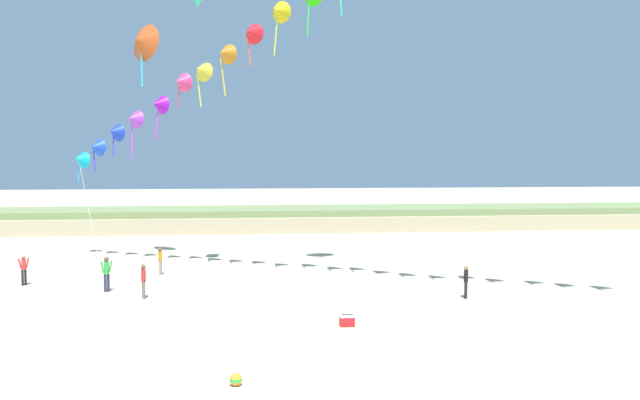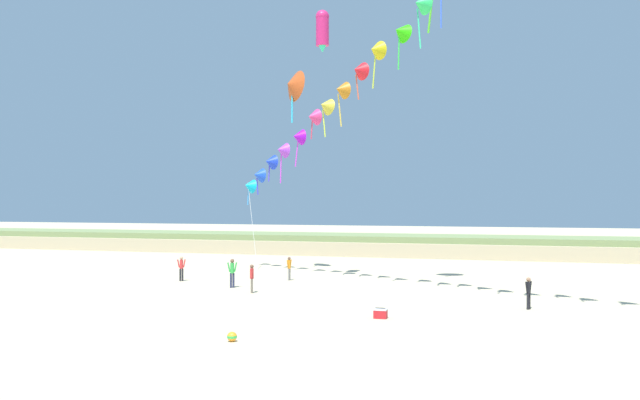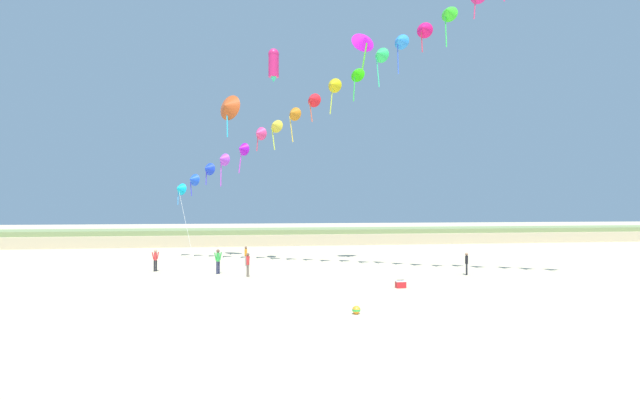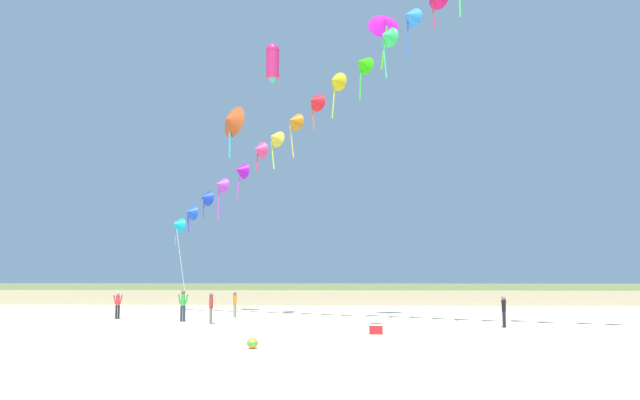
{
  "view_description": "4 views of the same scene",
  "coord_description": "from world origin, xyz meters",
  "px_view_note": "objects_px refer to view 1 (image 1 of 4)",
  "views": [
    {
      "loc": [
        -0.82,
        -17.57,
        6.54
      ],
      "look_at": [
        1.97,
        8.49,
        4.85
      ],
      "focal_mm": 38.0,
      "sensor_mm": 36.0,
      "label": 1
    },
    {
      "loc": [
        9.07,
        -21.08,
        5.08
      ],
      "look_at": [
        -0.55,
        10.35,
        5.18
      ],
      "focal_mm": 38.0,
      "sensor_mm": 36.0,
      "label": 2
    },
    {
      "loc": [
        -6.26,
        -19.62,
        4.65
      ],
      "look_at": [
        -1.31,
        10.49,
        5.07
      ],
      "focal_mm": 28.0,
      "sensor_mm": 36.0,
      "label": 3
    },
    {
      "loc": [
        2.89,
        -21.31,
        2.3
      ],
      "look_at": [
        0.34,
        10.98,
        6.11
      ],
      "focal_mm": 38.0,
      "sensor_mm": 36.0,
      "label": 4
    }
  ],
  "objects_px": {
    "person_near_right": "(160,259)",
    "person_far_right": "(143,279)",
    "person_far_left": "(24,267)",
    "beach_ball": "(236,380)",
    "large_kite_high_solo": "(141,41)",
    "person_mid_center": "(107,272)",
    "beach_cooler": "(347,321)",
    "person_near_left": "(466,280)"
  },
  "relations": [
    {
      "from": "person_mid_center",
      "to": "large_kite_high_solo",
      "type": "distance_m",
      "value": 15.79
    },
    {
      "from": "person_near_right",
      "to": "person_far_right",
      "type": "height_order",
      "value": "person_far_right"
    },
    {
      "from": "person_mid_center",
      "to": "person_far_right",
      "type": "relative_size",
      "value": 1.07
    },
    {
      "from": "person_far_left",
      "to": "large_kite_high_solo",
      "type": "height_order",
      "value": "large_kite_high_solo"
    },
    {
      "from": "person_far_right",
      "to": "beach_cooler",
      "type": "height_order",
      "value": "person_far_right"
    },
    {
      "from": "person_near_left",
      "to": "person_far_right",
      "type": "bearing_deg",
      "value": 174.09
    },
    {
      "from": "person_near_left",
      "to": "beach_ball",
      "type": "distance_m",
      "value": 15.0
    },
    {
      "from": "person_near_left",
      "to": "person_far_left",
      "type": "xyz_separation_m",
      "value": [
        -21.29,
        5.46,
        0.04
      ]
    },
    {
      "from": "person_far_right",
      "to": "beach_cooler",
      "type": "bearing_deg",
      "value": -34.87
    },
    {
      "from": "person_near_left",
      "to": "beach_cooler",
      "type": "xyz_separation_m",
      "value": [
        -6.19,
        -4.45,
        -0.67
      ]
    },
    {
      "from": "beach_cooler",
      "to": "person_near_right",
      "type": "bearing_deg",
      "value": 125.02
    },
    {
      "from": "beach_cooler",
      "to": "person_far_left",
      "type": "bearing_deg",
      "value": 146.73
    },
    {
      "from": "person_near_left",
      "to": "person_far_left",
      "type": "height_order",
      "value": "person_far_left"
    },
    {
      "from": "person_near_right",
      "to": "person_mid_center",
      "type": "xyz_separation_m",
      "value": [
        -1.98,
        -4.5,
        0.1
      ]
    },
    {
      "from": "person_mid_center",
      "to": "large_kite_high_solo",
      "type": "height_order",
      "value": "large_kite_high_solo"
    },
    {
      "from": "large_kite_high_solo",
      "to": "beach_ball",
      "type": "distance_m",
      "value": 27.91
    },
    {
      "from": "person_near_right",
      "to": "large_kite_high_solo",
      "type": "bearing_deg",
      "value": 107.36
    },
    {
      "from": "person_near_left",
      "to": "beach_ball",
      "type": "bearing_deg",
      "value": -133.61
    },
    {
      "from": "person_far_left",
      "to": "person_mid_center",
      "type": "bearing_deg",
      "value": -25.15
    },
    {
      "from": "person_mid_center",
      "to": "beach_ball",
      "type": "xyz_separation_m",
      "value": [
        6.44,
        -14.19,
        -0.81
      ]
    },
    {
      "from": "person_near_left",
      "to": "large_kite_high_solo",
      "type": "relative_size",
      "value": 0.38
    },
    {
      "from": "person_far_left",
      "to": "large_kite_high_solo",
      "type": "relative_size",
      "value": 0.4
    },
    {
      "from": "person_near_left",
      "to": "large_kite_high_solo",
      "type": "height_order",
      "value": "large_kite_high_solo"
    },
    {
      "from": "person_far_right",
      "to": "beach_cooler",
      "type": "relative_size",
      "value": 2.76
    },
    {
      "from": "person_far_right",
      "to": "large_kite_high_solo",
      "type": "bearing_deg",
      "value": 98.08
    },
    {
      "from": "person_near_left",
      "to": "person_near_right",
      "type": "xyz_separation_m",
      "value": [
        -14.8,
        7.84,
        0.01
      ]
    },
    {
      "from": "large_kite_high_solo",
      "to": "person_near_left",
      "type": "bearing_deg",
      "value": -38.19
    },
    {
      "from": "person_near_right",
      "to": "person_far_right",
      "type": "xyz_separation_m",
      "value": [
        0.04,
        -6.32,
        0.03
      ]
    },
    {
      "from": "person_far_right",
      "to": "beach_ball",
      "type": "xyz_separation_m",
      "value": [
        4.42,
        -12.38,
        -0.74
      ]
    },
    {
      "from": "person_near_right",
      "to": "large_kite_high_solo",
      "type": "distance_m",
      "value": 13.74
    },
    {
      "from": "person_near_left",
      "to": "beach_cooler",
      "type": "relative_size",
      "value": 2.63
    },
    {
      "from": "person_mid_center",
      "to": "person_far_left",
      "type": "relative_size",
      "value": 1.07
    },
    {
      "from": "person_near_left",
      "to": "beach_cooler",
      "type": "distance_m",
      "value": 7.65
    },
    {
      "from": "large_kite_high_solo",
      "to": "beach_ball",
      "type": "bearing_deg",
      "value": -75.73
    },
    {
      "from": "person_far_left",
      "to": "person_near_left",
      "type": "bearing_deg",
      "value": -14.4
    },
    {
      "from": "person_mid_center",
      "to": "person_near_right",
      "type": "bearing_deg",
      "value": 66.27
    },
    {
      "from": "person_mid_center",
      "to": "person_far_right",
      "type": "distance_m",
      "value": 2.71
    },
    {
      "from": "person_far_left",
      "to": "beach_ball",
      "type": "distance_m",
      "value": 19.66
    },
    {
      "from": "person_near_left",
      "to": "beach_ball",
      "type": "xyz_separation_m",
      "value": [
        -10.34,
        -10.85,
        -0.7
      ]
    },
    {
      "from": "person_mid_center",
      "to": "beach_ball",
      "type": "distance_m",
      "value": 15.61
    },
    {
      "from": "person_near_left",
      "to": "person_near_right",
      "type": "distance_m",
      "value": 16.75
    },
    {
      "from": "person_far_left",
      "to": "person_far_right",
      "type": "relative_size",
      "value": 1.0
    }
  ]
}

